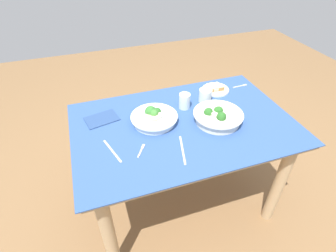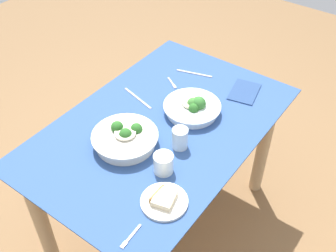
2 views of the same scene
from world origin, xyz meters
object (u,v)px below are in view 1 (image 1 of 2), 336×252
bread_side_plate (216,89)px  water_glass_center (185,101)px  broccoli_bowl_near (218,117)px  napkin_folded_upper (102,119)px  fork_by_near_bowl (141,150)px  table_knife_right (183,150)px  water_glass_side (205,96)px  broccoli_bowl_far (154,118)px  fork_by_far_bowl (240,86)px  table_knife_left (112,151)px

bread_side_plate → water_glass_center: size_ratio=1.88×
broccoli_bowl_near → napkin_folded_upper: size_ratio=1.55×
fork_by_near_bowl → table_knife_right: 0.21m
bread_side_plate → water_glass_side: (-0.12, -0.10, 0.03)m
table_knife_right → napkin_folded_upper: size_ratio=1.14×
broccoli_bowl_far → fork_by_near_bowl: size_ratio=3.03×
fork_by_far_bowl → fork_by_near_bowl: size_ratio=1.24×
table_knife_left → table_knife_right: size_ratio=0.93×
fork_by_near_bowl → napkin_folded_upper: napkin_folded_upper is taller
fork_by_near_bowl → water_glass_side: bearing=-25.6°
table_knife_left → napkin_folded_upper: napkin_folded_upper is taller
fork_by_near_bowl → napkin_folded_upper: size_ratio=0.48×
water_glass_side → table_knife_right: size_ratio=0.40×
napkin_folded_upper → table_knife_left: bearing=-87.3°
fork_by_far_bowl → table_knife_right: (-0.61, -0.47, -0.00)m
water_glass_side → fork_by_far_bowl: water_glass_side is taller
fork_by_far_bowl → napkin_folded_upper: 0.96m
broccoli_bowl_near → table_knife_right: size_ratio=1.37×
broccoli_bowl_near → napkin_folded_upper: broccoli_bowl_near is taller
broccoli_bowl_near → water_glass_side: (0.02, 0.22, 0.01)m
broccoli_bowl_near → water_glass_center: bearing=123.1°
water_glass_center → water_glass_side: water_glass_center is taller
fork_by_far_bowl → napkin_folded_upper: napkin_folded_upper is taller
broccoli_bowl_near → napkin_folded_upper: 0.66m
water_glass_center → fork_by_near_bowl: water_glass_center is taller
broccoli_bowl_far → table_knife_left: size_ratio=1.39×
fork_by_near_bowl → table_knife_left: 0.14m
fork_by_far_bowl → fork_by_near_bowl: bearing=-156.3°
fork_by_near_bowl → napkin_folded_upper: (-0.15, 0.33, 0.00)m
broccoli_bowl_far → water_glass_side: 0.38m
table_knife_right → table_knife_left: bearing=86.6°
fork_by_far_bowl → broccoli_bowl_far: bearing=-166.8°
table_knife_left → table_knife_right: same height
broccoli_bowl_near → water_glass_side: bearing=83.6°
water_glass_side → fork_by_far_bowl: bearing=16.3°
napkin_folded_upper → broccoli_bowl_far: bearing=-23.1°
broccoli_bowl_far → napkin_folded_upper: (-0.28, 0.12, -0.03)m
broccoli_bowl_far → broccoli_bowl_near: bearing=-18.3°
table_knife_left → broccoli_bowl_far: bearing=105.3°
broccoli_bowl_far → bread_side_plate: bearing=22.3°
water_glass_center → fork_by_far_bowl: water_glass_center is taller
fork_by_near_bowl → bread_side_plate: bearing=-24.5°
broccoli_bowl_near → table_knife_left: 0.61m
water_glass_center → fork_by_near_bowl: (-0.34, -0.29, -0.04)m
water_glass_center → napkin_folded_upper: size_ratio=0.52×
water_glass_center → water_glass_side: 0.15m
broccoli_bowl_far → table_knife_right: 0.28m
table_knife_left → bread_side_plate: bearing=99.2°
broccoli_bowl_far → water_glass_center: water_glass_center is taller
fork_by_far_bowl → table_knife_left: same height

